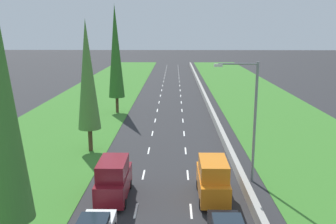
{
  "coord_description": "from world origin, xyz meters",
  "views": [
    {
      "loc": [
        0.67,
        -0.71,
        11.24
      ],
      "look_at": [
        -0.21,
        49.87,
        0.03
      ],
      "focal_mm": 39.92,
      "sensor_mm": 36.0,
      "label": 1
    }
  ],
  "objects": [
    {
      "name": "lane_markings",
      "position": [
        0.0,
        60.0,
        0.01
      ],
      "size": [
        3.64,
        116.0,
        0.01
      ],
      "color": "white",
      "rests_on": "ground"
    },
    {
      "name": "maroon_van_left_lane",
      "position": [
        -3.39,
        22.72,
        1.4
      ],
      "size": [
        1.96,
        4.9,
        2.82
      ],
      "color": "maroon",
      "rests_on": "ground"
    },
    {
      "name": "poplar_tree_nearest",
      "position": [
        -7.21,
        15.84,
        8.03
      ],
      "size": [
        2.15,
        2.15,
        13.96
      ],
      "color": "#4C3823",
      "rests_on": "ground"
    },
    {
      "name": "street_light_mast",
      "position": [
        6.23,
        25.91,
        5.23
      ],
      "size": [
        3.2,
        0.28,
        9.0
      ],
      "color": "gray",
      "rests_on": "ground"
    },
    {
      "name": "grass_verge_right",
      "position": [
        14.35,
        60.0,
        0.02
      ],
      "size": [
        14.0,
        140.0,
        0.04
      ],
      "primitive_type": "cube",
      "color": "#387528",
      "rests_on": "ground"
    },
    {
      "name": "grass_verge_left",
      "position": [
        -12.65,
        60.0,
        0.02
      ],
      "size": [
        14.0,
        140.0,
        0.04
      ],
      "primitive_type": "cube",
      "color": "#387528",
      "rests_on": "ground"
    },
    {
      "name": "orange_van_right_lane",
      "position": [
        3.27,
        22.83,
        1.4
      ],
      "size": [
        1.96,
        4.9,
        2.82
      ],
      "color": "orange",
      "rests_on": "ground"
    },
    {
      "name": "poplar_tree_third",
      "position": [
        -7.21,
        49.49,
        8.34
      ],
      "size": [
        2.16,
        2.16,
        14.58
      ],
      "color": "#4C3823",
      "rests_on": "ground"
    },
    {
      "name": "median_barrier",
      "position": [
        5.7,
        60.0,
        0.42
      ],
      "size": [
        0.44,
        120.0,
        0.85
      ],
      "primitive_type": "cube",
      "color": "#9E9B93",
      "rests_on": "ground"
    },
    {
      "name": "ground_plane",
      "position": [
        0.0,
        60.0,
        0.0
      ],
      "size": [
        300.0,
        300.0,
        0.0
      ],
      "primitive_type": "plane",
      "color": "#28282B",
      "rests_on": "ground"
    },
    {
      "name": "poplar_tree_second",
      "position": [
        -7.22,
        32.85,
        7.16
      ],
      "size": [
        2.11,
        2.11,
        12.22
      ],
      "color": "#4C3823",
      "rests_on": "ground"
    }
  ]
}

